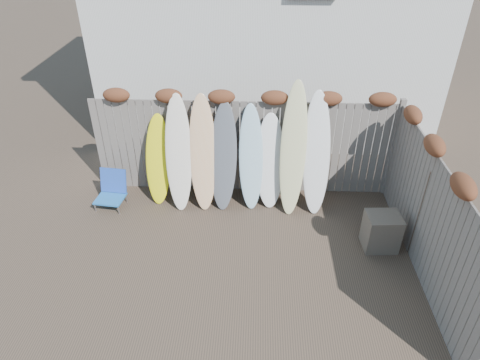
{
  "coord_description": "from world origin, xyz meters",
  "views": [
    {
      "loc": [
        0.28,
        -5.19,
        5.18
      ],
      "look_at": [
        0.0,
        1.2,
        1.0
      ],
      "focal_mm": 32.0,
      "sensor_mm": 36.0,
      "label": 1
    }
  ],
  "objects_px": {
    "beach_chair": "(112,190)",
    "surfboard_0": "(158,160)",
    "wooden_crate": "(381,231)",
    "lattice_panel": "(414,196)"
  },
  "relations": [
    {
      "from": "lattice_panel",
      "to": "beach_chair",
      "type": "bearing_deg",
      "value": -179.7
    },
    {
      "from": "wooden_crate",
      "to": "lattice_panel",
      "type": "relative_size",
      "value": 0.4
    },
    {
      "from": "beach_chair",
      "to": "lattice_panel",
      "type": "xyz_separation_m",
      "value": [
        5.67,
        -0.7,
        0.51
      ]
    },
    {
      "from": "beach_chair",
      "to": "surfboard_0",
      "type": "relative_size",
      "value": 0.39
    },
    {
      "from": "wooden_crate",
      "to": "lattice_panel",
      "type": "height_order",
      "value": "lattice_panel"
    },
    {
      "from": "beach_chair",
      "to": "lattice_panel",
      "type": "relative_size",
      "value": 0.43
    },
    {
      "from": "surfboard_0",
      "to": "wooden_crate",
      "type": "bearing_deg",
      "value": -14.1
    },
    {
      "from": "beach_chair",
      "to": "surfboard_0",
      "type": "xyz_separation_m",
      "value": [
        0.94,
        0.27,
        0.55
      ]
    },
    {
      "from": "wooden_crate",
      "to": "surfboard_0",
      "type": "xyz_separation_m",
      "value": [
        -4.16,
        1.36,
        0.55
      ]
    },
    {
      "from": "beach_chair",
      "to": "surfboard_0",
      "type": "distance_m",
      "value": 1.12
    }
  ]
}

